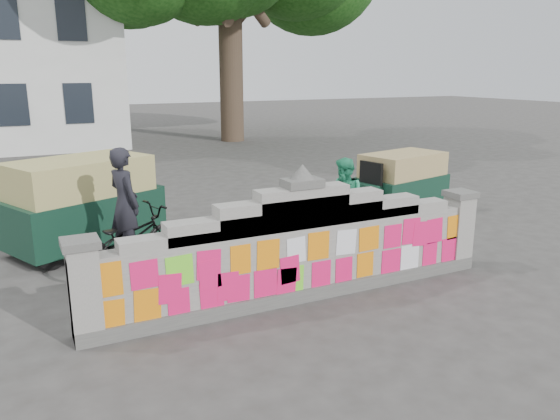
{
  "coord_description": "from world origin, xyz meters",
  "views": [
    {
      "loc": [
        -3.63,
        -6.63,
        3.28
      ],
      "look_at": [
        0.14,
        1.0,
        1.1
      ],
      "focal_mm": 35.0,
      "sensor_mm": 36.0,
      "label": 1
    }
  ],
  "objects_px": {
    "cyclist_bike": "(127,240)",
    "cyclist_rider": "(126,218)",
    "rickshaw_left": "(85,202)",
    "rickshaw_right": "(400,182)",
    "pedestrian": "(345,200)"
  },
  "relations": [
    {
      "from": "cyclist_bike",
      "to": "pedestrian",
      "type": "relative_size",
      "value": 1.25
    },
    {
      "from": "pedestrian",
      "to": "rickshaw_right",
      "type": "relative_size",
      "value": 0.64
    },
    {
      "from": "cyclist_bike",
      "to": "rickshaw_left",
      "type": "xyz_separation_m",
      "value": [
        -0.43,
        1.68,
        0.34
      ]
    },
    {
      "from": "rickshaw_right",
      "to": "cyclist_bike",
      "type": "bearing_deg",
      "value": -2.4
    },
    {
      "from": "pedestrian",
      "to": "rickshaw_right",
      "type": "distance_m",
      "value": 2.87
    },
    {
      "from": "rickshaw_left",
      "to": "cyclist_bike",
      "type": "bearing_deg",
      "value": -100.07
    },
    {
      "from": "cyclist_bike",
      "to": "cyclist_rider",
      "type": "bearing_deg",
      "value": -0.0
    },
    {
      "from": "pedestrian",
      "to": "rickshaw_right",
      "type": "bearing_deg",
      "value": 114.87
    },
    {
      "from": "cyclist_rider",
      "to": "pedestrian",
      "type": "relative_size",
      "value": 1.12
    },
    {
      "from": "cyclist_bike",
      "to": "cyclist_rider",
      "type": "relative_size",
      "value": 1.12
    },
    {
      "from": "rickshaw_left",
      "to": "rickshaw_right",
      "type": "relative_size",
      "value": 1.22
    },
    {
      "from": "pedestrian",
      "to": "cyclist_rider",
      "type": "bearing_deg",
      "value": -97.29
    },
    {
      "from": "rickshaw_left",
      "to": "rickshaw_right",
      "type": "xyz_separation_m",
      "value": [
        7.06,
        -0.44,
        -0.16
      ]
    },
    {
      "from": "rickshaw_left",
      "to": "rickshaw_right",
      "type": "bearing_deg",
      "value": -27.84
    },
    {
      "from": "cyclist_rider",
      "to": "rickshaw_right",
      "type": "relative_size",
      "value": 0.71
    }
  ]
}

